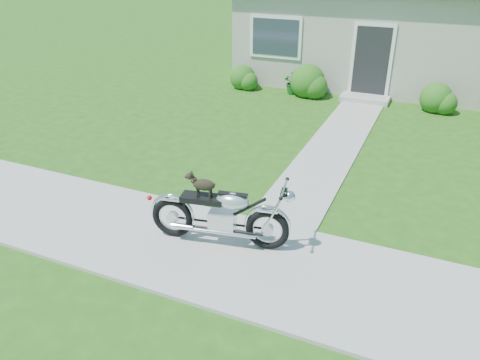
% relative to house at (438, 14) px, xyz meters
% --- Properties ---
extents(ground, '(80.00, 80.00, 0.00)m').
position_rel_house_xyz_m(ground, '(0.00, -11.99, -2.16)').
color(ground, '#235114').
rests_on(ground, ground).
extents(sidewalk, '(24.00, 2.20, 0.04)m').
position_rel_house_xyz_m(sidewalk, '(0.00, -11.99, -2.14)').
color(sidewalk, '#9E9B93').
rests_on(sidewalk, ground).
extents(walkway, '(1.20, 8.00, 0.03)m').
position_rel_house_xyz_m(walkway, '(-1.50, -6.99, -2.14)').
color(walkway, '#9E9B93').
rests_on(walkway, ground).
extents(house, '(12.60, 7.03, 4.50)m').
position_rel_house_xyz_m(house, '(0.00, 0.00, 0.00)').
color(house, '#BBB8A9').
rests_on(house, ground).
extents(shrub_row, '(10.39, 1.05, 1.05)m').
position_rel_house_xyz_m(shrub_row, '(-0.16, -3.49, -1.75)').
color(shrub_row, '#285E18').
rests_on(shrub_row, ground).
extents(potted_plant_left, '(0.85, 0.88, 0.75)m').
position_rel_house_xyz_m(potted_plant_left, '(-3.74, -3.44, -1.78)').
color(potted_plant_left, '#155217').
rests_on(potted_plant_left, ground).
extents(motorcycle_with_dog, '(2.21, 0.72, 1.14)m').
position_rel_house_xyz_m(motorcycle_with_dog, '(-2.15, -11.78, -1.61)').
color(motorcycle_with_dog, black).
rests_on(motorcycle_with_dog, sidewalk).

